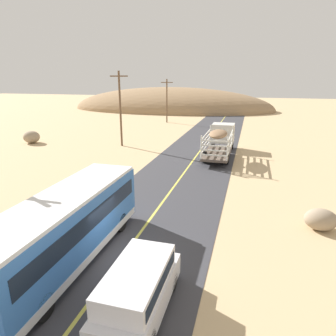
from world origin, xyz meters
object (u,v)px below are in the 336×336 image
power_pole_mid (120,107)px  boulder_near_shoulder (32,137)px  suv_near (138,288)px  livestock_truck (221,137)px  bus (66,227)px  boulder_mid_field (321,219)px  power_pole_far (167,100)px

power_pole_mid → boulder_near_shoulder: power_pole_mid is taller
suv_near → boulder_near_shoulder: bearing=135.0°
livestock_truck → bus: size_ratio=0.97×
livestock_truck → bus: bearing=-101.3°
suv_near → boulder_mid_field: bearing=48.7°
power_pole_mid → boulder_near_shoulder: bearing=-172.3°
livestock_truck → boulder_near_shoulder: size_ratio=4.81×
livestock_truck → power_pole_far: 24.26m
bus → boulder_mid_field: 13.32m
suv_near → power_pole_far: 47.33m
bus → power_pole_far: 44.29m
power_pole_far → boulder_near_shoulder: power_pole_far is taller
bus → boulder_near_shoulder: 28.84m
suv_near → bus: size_ratio=0.46×
power_pole_far → boulder_near_shoulder: bearing=-117.9°
bus → power_pole_far: power_pole_far is taller
bus → power_pole_far: bearing=99.8°
power_pole_mid → boulder_mid_field: (19.23, -16.67, -4.10)m
livestock_truck → boulder_near_shoulder: bearing=-176.9°
suv_near → bus: bus is taller
bus → power_pole_mid: 24.38m
livestock_truck → power_pole_far: bearing=120.0°
boulder_near_shoulder → power_pole_far: bearing=62.1°
power_pole_far → boulder_near_shoulder: size_ratio=3.86×
boulder_near_shoulder → livestock_truck: bearing=3.1°
livestock_truck → power_pole_mid: size_ratio=1.10×
suv_near → livestock_truck: (0.32, 24.84, 0.70)m
suv_near → bus: 4.78m
suv_near → boulder_mid_field: suv_near is taller
power_pole_mid → power_pole_far: power_pole_mid is taller
livestock_truck → boulder_mid_field: (7.14, -16.35, -1.19)m
boulder_near_shoulder → power_pole_mid: bearing=7.7°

